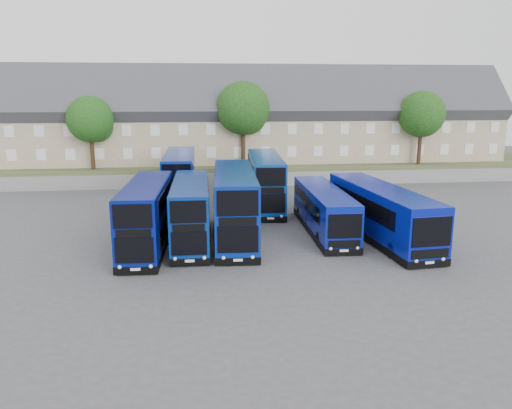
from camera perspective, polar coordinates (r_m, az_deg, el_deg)
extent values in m
plane|color=#48484D|center=(30.80, -0.87, -6.20)|extent=(120.00, 120.00, 0.00)
cube|color=slate|center=(53.87, -3.42, 2.82)|extent=(70.00, 0.40, 1.50)
cube|color=#404B2A|center=(63.70, -3.93, 4.58)|extent=(80.00, 20.00, 2.00)
cube|color=tan|center=(62.86, -26.39, 6.86)|extent=(6.00, 8.00, 6.00)
cube|color=#39393E|center=(62.70, -26.66, 9.58)|extent=(6.00, 10.40, 10.40)
cube|color=brown|center=(62.20, -25.69, 13.21)|extent=(0.60, 0.90, 1.40)
cube|color=tan|center=(61.11, -21.05, 7.20)|extent=(6.00, 8.00, 6.00)
cube|color=#39393E|center=(60.94, -21.28, 10.00)|extent=(6.00, 10.40, 10.40)
cube|color=brown|center=(60.58, -20.17, 13.72)|extent=(0.60, 0.90, 1.40)
cube|color=tan|center=(59.91, -15.44, 7.49)|extent=(6.00, 8.00, 6.00)
cube|color=#39393E|center=(59.73, -15.62, 10.35)|extent=(6.00, 10.40, 10.40)
cube|color=brown|center=(59.52, -14.37, 14.12)|extent=(0.60, 0.90, 1.40)
cube|color=tan|center=(59.29, -9.66, 7.72)|extent=(6.00, 8.00, 6.00)
cube|color=#39393E|center=(59.12, -9.77, 10.61)|extent=(6.00, 10.40, 10.40)
cube|color=brown|center=(59.05, -8.41, 14.39)|extent=(0.60, 0.90, 1.40)
cube|color=tan|center=(59.28, -3.80, 7.87)|extent=(6.00, 8.00, 6.00)
cube|color=#39393E|center=(59.10, -3.85, 10.77)|extent=(6.00, 10.40, 10.40)
cube|color=brown|center=(59.19, -2.41, 14.50)|extent=(0.60, 0.90, 1.40)
cube|color=tan|center=(59.87, 1.99, 7.93)|extent=(6.00, 8.00, 6.00)
cube|color=#39393E|center=(59.70, 2.02, 10.80)|extent=(6.00, 10.40, 10.40)
cube|color=brown|center=(59.93, 3.51, 14.47)|extent=(0.60, 0.90, 1.40)
cube|color=tan|center=(61.05, 7.63, 7.92)|extent=(6.00, 8.00, 6.00)
cube|color=#39393E|center=(60.88, 7.71, 10.74)|extent=(6.00, 10.40, 10.40)
cube|color=brown|center=(61.26, 9.22, 14.29)|extent=(0.60, 0.90, 1.40)
cube|color=tan|center=(62.78, 12.99, 7.84)|extent=(6.00, 8.00, 6.00)
cube|color=#39393E|center=(62.61, 13.13, 10.58)|extent=(6.00, 10.40, 10.40)
cube|color=brown|center=(63.13, 14.63, 14.00)|extent=(0.60, 0.90, 1.40)
cube|color=tan|center=(65.02, 18.03, 7.70)|extent=(6.00, 8.00, 6.00)
cube|color=#39393E|center=(64.86, 18.21, 10.34)|extent=(6.00, 10.40, 10.40)
cube|color=brown|center=(65.49, 19.68, 13.62)|extent=(0.60, 0.90, 1.40)
cube|color=tan|center=(67.72, 22.70, 7.52)|extent=(6.00, 8.00, 6.00)
cube|color=#39393E|center=(67.57, 22.92, 10.05)|extent=(6.00, 10.40, 10.40)
cube|color=brown|center=(68.31, 24.33, 13.18)|extent=(0.60, 0.90, 1.40)
cube|color=navy|center=(33.14, -12.35, -1.00)|extent=(2.84, 10.70, 3.89)
cube|color=black|center=(33.66, -12.19, -4.30)|extent=(2.88, 10.74, 0.45)
cube|color=black|center=(28.27, -13.74, -5.13)|extent=(2.11, 0.15, 1.45)
cube|color=black|center=(27.76, -13.95, -1.34)|extent=(2.11, 0.15, 1.35)
cylinder|color=black|center=(30.85, -14.93, -5.63)|extent=(0.34, 1.01, 1.00)
cube|color=navy|center=(33.91, -7.44, -0.60)|extent=(2.48, 10.35, 3.78)
cube|color=black|center=(34.40, -7.34, -3.74)|extent=(2.52, 10.39, 0.45)
cube|color=black|center=(29.10, -7.65, -4.45)|extent=(2.05, 0.09, 1.41)
cube|color=black|center=(28.61, -7.76, -0.85)|extent=(2.05, 0.09, 1.31)
cylinder|color=black|center=(31.56, -9.34, -4.95)|extent=(0.31, 1.00, 1.00)
cube|color=navy|center=(34.44, -2.46, 0.20)|extent=(3.17, 11.87, 4.36)
cube|color=black|center=(34.99, -2.43, -3.36)|extent=(3.21, 11.92, 0.45)
cube|color=black|center=(28.94, -2.09, -4.01)|extent=(2.38, 0.16, 1.61)
cube|color=black|center=(28.39, -2.12, 0.13)|extent=(2.38, 0.16, 1.50)
cylinder|color=black|center=(31.39, -4.39, -4.91)|extent=(0.34, 1.01, 1.00)
cube|color=#082696|center=(46.13, -8.70, 3.18)|extent=(2.67, 11.44, 4.22)
cube|color=black|center=(46.53, -8.61, 0.56)|extent=(2.71, 11.48, 0.45)
cube|color=black|center=(40.65, -8.98, 0.67)|extent=(2.30, 0.07, 1.56)
cube|color=black|center=(40.28, -9.08, 3.56)|extent=(2.30, 0.07, 1.45)
cylinder|color=black|center=(43.14, -10.32, -0.19)|extent=(0.31, 1.00, 1.00)
cube|color=#083EA3|center=(43.92, 1.07, 2.83)|extent=(3.24, 11.47, 4.18)
cube|color=black|center=(44.34, 1.06, 0.10)|extent=(3.28, 11.51, 0.45)
cube|color=black|center=(38.51, 1.69, 0.13)|extent=(2.28, 0.19, 1.55)
cube|color=black|center=(38.11, 1.71, 3.16)|extent=(2.28, 0.19, 1.44)
cylinder|color=black|center=(40.85, -0.17, -0.71)|extent=(0.36, 1.02, 1.00)
cube|color=#08199D|center=(36.52, 7.74, -0.42)|extent=(2.65, 11.57, 2.82)
cube|color=black|center=(36.88, 7.68, -2.62)|extent=(2.69, 11.61, 0.45)
cube|color=black|center=(31.03, 10.14, -2.46)|extent=(2.10, 0.11, 1.54)
cylinder|color=black|center=(33.26, 7.28, -3.96)|extent=(0.32, 1.01, 1.00)
cube|color=#08169C|center=(35.68, 14.04, -0.64)|extent=(3.92, 13.27, 3.25)
cube|color=black|center=(36.10, 13.90, -3.23)|extent=(3.96, 13.31, 0.45)
cube|color=black|center=(30.05, 19.48, -2.98)|extent=(2.42, 0.28, 1.74)
cylinder|color=black|center=(31.81, 15.31, -5.10)|extent=(0.39, 1.02, 1.00)
cylinder|color=#382314|center=(55.47, -18.19, 5.76)|extent=(0.44, 0.44, 3.75)
sphere|color=#1C3E10|center=(55.20, -18.44, 9.24)|extent=(4.80, 4.80, 4.80)
sphere|color=#1C3E10|center=(55.52, -17.69, 8.53)|extent=(3.30, 3.30, 3.30)
cylinder|color=#382314|center=(55.02, -1.46, 6.73)|extent=(0.44, 0.44, 4.50)
sphere|color=black|center=(54.74, -1.49, 10.95)|extent=(5.76, 5.76, 5.76)
sphere|color=black|center=(55.23, -0.89, 10.03)|extent=(3.96, 3.96, 3.96)
cylinder|color=#382314|center=(59.75, 18.18, 6.34)|extent=(0.44, 0.44, 4.00)
sphere|color=black|center=(59.50, 18.42, 9.78)|extent=(5.12, 5.12, 5.12)
sphere|color=black|center=(60.15, 18.73, 9.02)|extent=(3.52, 3.52, 3.52)
cylinder|color=#382314|center=(68.62, 20.36, 7.03)|extent=(0.44, 0.44, 4.25)
sphere|color=#12370F|center=(68.40, 20.61, 10.22)|extent=(5.44, 5.44, 5.44)
sphere|color=#12370F|center=(69.06, 20.85, 9.51)|extent=(3.74, 3.74, 3.74)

